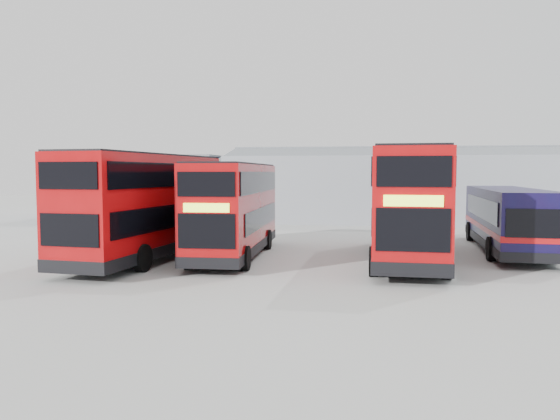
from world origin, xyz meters
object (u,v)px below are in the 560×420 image
at_px(double_decker_left, 147,207).
at_px(panel_van, 109,208).
at_px(office_block, 151,187).
at_px(maintenance_shed, 422,187).
at_px(double_decker_centre, 235,210).
at_px(single_decker_blue, 508,220).
at_px(double_decker_right, 407,206).

xyz_separation_m(double_decker_left, panel_van, (-8.83, 14.81, -1.05)).
xyz_separation_m(office_block, maintenance_shed, (22.00, 2.01, 0.02)).
xyz_separation_m(double_decker_centre, panel_van, (-12.42, 13.47, -0.85)).
relative_size(double_decker_centre, panel_van, 1.84).
xyz_separation_m(office_block, panel_van, (-1.00, -5.58, -1.34)).
relative_size(office_block, panel_van, 2.26).
bearing_deg(panel_van, maintenance_shed, 42.08).
bearing_deg(maintenance_shed, double_decker_left, -122.32).
bearing_deg(office_block, maintenance_shed, 5.21).
bearing_deg(double_decker_centre, office_block, 119.94).
bearing_deg(double_decker_left, single_decker_blue, -157.15).
height_order(office_block, panel_van, office_block).
distance_m(maintenance_shed, double_decker_centre, 23.56).
height_order(double_decker_left, double_decker_centre, double_decker_left).
xyz_separation_m(office_block, double_decker_right, (19.00, -19.11, -0.20)).
bearing_deg(double_decker_left, maintenance_shed, -115.88).
distance_m(office_block, double_decker_right, 26.95).
distance_m(double_decker_right, single_decker_blue, 6.22).
distance_m(double_decker_left, double_decker_right, 11.25).
bearing_deg(double_decker_centre, maintenance_shed, 62.31).
xyz_separation_m(office_block, double_decker_centre, (11.43, -19.04, -0.48)).
bearing_deg(panel_van, single_decker_blue, 2.02).
bearing_deg(double_decker_centre, double_decker_left, -160.56).
relative_size(office_block, double_decker_left, 1.11).
relative_size(office_block, maintenance_shed, 0.40).
height_order(double_decker_centre, single_decker_blue, double_decker_centre).
bearing_deg(single_decker_blue, maintenance_shed, -79.22).
xyz_separation_m(single_decker_blue, panel_van, (-25.06, 10.03, -0.26)).
xyz_separation_m(office_block, single_decker_blue, (24.07, -15.61, -1.07)).
bearing_deg(office_block, panel_van, -100.13).
distance_m(double_decker_centre, single_decker_blue, 13.11).
xyz_separation_m(maintenance_shed, double_decker_left, (-14.17, -22.39, -0.31)).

